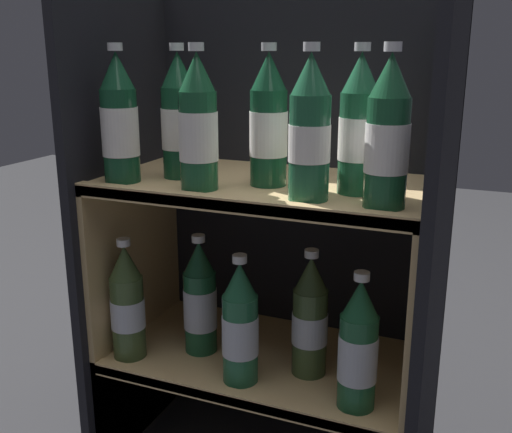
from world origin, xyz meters
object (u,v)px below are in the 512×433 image
Objects in this scene: bottle_upper_front_3 at (388,137)px; bottle_lower_front_1 at (240,326)px; bottle_lower_front_0 at (127,305)px; bottle_upper_back_2 at (359,128)px; bottle_lower_back_1 at (310,319)px; bottle_upper_front_0 at (120,122)px; bottle_lower_front_2 at (358,349)px; bottle_upper_back_0 at (179,119)px; bottle_upper_back_1 at (269,124)px; bottle_upper_front_2 at (310,132)px; bottle_lower_back_0 at (200,300)px; bottle_upper_front_1 at (198,127)px.

bottle_lower_front_1 is at bearing -180.00° from bottle_upper_front_3.
bottle_upper_front_3 is 1.00× the size of bottle_lower_front_1.
bottle_lower_front_0 is 1.00× the size of bottle_lower_front_1.
bottle_upper_back_2 is 1.00× the size of bottle_lower_back_1.
bottle_lower_front_2 is at bearing 0.00° from bottle_upper_front_0.
bottle_upper_back_0 is 1.00× the size of bottle_lower_front_2.
bottle_upper_front_0 is at bearing -163.73° from bottle_upper_back_1.
bottle_upper_back_0 is 1.00× the size of bottle_lower_front_1.
bottle_upper_front_2 is 0.37m from bottle_lower_front_2.
bottle_upper_front_3 is 1.00× the size of bottle_lower_front_0.
bottle_lower_front_1 is at bearing -145.25° from bottle_lower_back_1.
bottle_lower_front_0 is at bearing -180.00° from bottle_lower_front_2.
bottle_upper_back_1 reaches higher than bottle_lower_front_2.
bottle_upper_front_0 is 1.00× the size of bottle_upper_back_2.
bottle_lower_back_0 and bottle_lower_back_1 have the same top height.
bottle_lower_front_2 is at bearing 0.00° from bottle_lower_front_1.
bottle_upper_front_2 is 1.00× the size of bottle_lower_back_0.
bottle_upper_back_0 is at bearing 180.00° from bottle_upper_back_1.
bottle_lower_back_1 is at bearing 34.75° from bottle_lower_front_1.
bottle_upper_front_0 is 1.00× the size of bottle_upper_front_3.
bottle_upper_front_3 is 0.61m from bottle_lower_front_0.
bottle_lower_front_1 is at bearing -25.94° from bottle_upper_back_0.
bottle_lower_back_0 is (-0.37, 0.08, -0.36)m from bottle_upper_front_3.
bottle_upper_front_1 is 0.27m from bottle_upper_back_2.
bottle_lower_front_2 is (0.37, -0.08, -0.36)m from bottle_upper_back_0.
bottle_upper_front_0 and bottle_upper_back_2 have the same top height.
bottle_upper_front_0 is at bearing 180.00° from bottle_lower_front_1.
bottle_upper_back_0 is 1.00× the size of bottle_lower_front_0.
bottle_upper_front_0 is at bearing -169.79° from bottle_upper_back_2.
bottle_upper_back_1 is 0.37m from bottle_lower_back_1.
bottle_lower_back_0 is (0.12, 0.08, -0.00)m from bottle_lower_front_0.
bottle_upper_front_3 is at bearing -50.91° from bottle_upper_back_2.
bottle_upper_back_0 is (-0.40, 0.08, -0.00)m from bottle_upper_front_3.
bottle_lower_back_1 is (0.18, 0.08, -0.36)m from bottle_upper_front_1.
bottle_upper_back_1 is (0.26, 0.08, 0.00)m from bottle_upper_front_0.
bottle_upper_front_0 is 1.00× the size of bottle_upper_back_1.
bottle_upper_front_0 is 1.00× the size of bottle_lower_front_2.
bottle_lower_front_1 is 1.00× the size of bottle_lower_back_1.
bottle_lower_front_1 is at bearing -180.00° from bottle_lower_front_2.
bottle_lower_front_2 and bottle_lower_back_1 have the same top height.
bottle_lower_front_2 is at bearing -66.16° from bottle_upper_back_2.
bottle_upper_front_1 and bottle_upper_front_3 have the same top height.
bottle_upper_back_0 is 1.00× the size of bottle_lower_back_1.
bottle_upper_front_2 reaches higher than bottle_lower_front_1.
bottle_upper_front_1 and bottle_upper_back_2 have the same top height.
bottle_upper_front_3 is (0.48, 0.00, 0.00)m from bottle_upper_front_0.
bottle_upper_back_2 is at bearing 0.00° from bottle_upper_back_1.
bottle_lower_back_1 is (0.35, 0.08, 0.00)m from bottle_lower_front_0.
bottle_upper_front_0 and bottle_upper_front_1 have the same top height.
bottle_upper_front_3 is at bearing 0.00° from bottle_lower_front_2.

